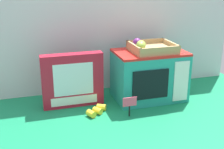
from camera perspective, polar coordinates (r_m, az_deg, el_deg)
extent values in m
plane|color=#147A4C|center=(1.63, 0.76, -5.27)|extent=(1.70, 1.70, 0.00)
cube|color=silver|center=(1.73, -1.52, 8.74)|extent=(1.61, 0.03, 0.72)
cube|color=teal|center=(1.65, 7.04, -0.29)|extent=(0.37, 0.24, 0.26)
cube|color=red|center=(1.61, 7.23, 4.21)|extent=(0.37, 0.24, 0.01)
cube|color=black|center=(1.53, 7.35, -1.92)|extent=(0.19, 0.01, 0.15)
cube|color=white|center=(1.60, 12.99, -1.26)|extent=(0.08, 0.01, 0.21)
cube|color=tan|center=(1.60, 7.68, 4.74)|extent=(0.22, 0.20, 0.02)
cube|color=tan|center=(1.51, 9.19, 4.72)|extent=(0.22, 0.01, 0.02)
cube|color=tan|center=(1.68, 6.38, 6.27)|extent=(0.22, 0.01, 0.02)
cube|color=tan|center=(1.56, 4.15, 5.32)|extent=(0.01, 0.20, 0.02)
cube|color=tan|center=(1.64, 11.09, 5.73)|extent=(0.01, 0.20, 0.02)
ellipsoid|color=#9EC647|center=(1.54, 5.54, 5.58)|extent=(0.08, 0.09, 0.05)
sphere|color=#72287F|center=(1.60, 4.78, 6.07)|extent=(0.05, 0.05, 0.05)
cube|color=#B2192D|center=(1.55, -7.49, -1.09)|extent=(0.31, 0.06, 0.28)
cube|color=silver|center=(1.52, -7.31, -0.98)|extent=(0.20, 0.00, 0.17)
cube|color=white|center=(1.56, -7.14, -4.94)|extent=(0.24, 0.00, 0.04)
cylinder|color=black|center=(1.47, 3.32, -6.94)|extent=(0.01, 0.01, 0.06)
cube|color=#F44C6B|center=(1.45, 3.39, -5.19)|extent=(0.07, 0.00, 0.05)
cylinder|color=yellow|center=(1.47, -3.99, -7.44)|extent=(0.05, 0.05, 0.03)
cylinder|color=yellow|center=(1.50, -2.75, -6.89)|extent=(0.05, 0.06, 0.03)
cylinder|color=yellow|center=(1.53, -2.03, -6.23)|extent=(0.05, 0.05, 0.03)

